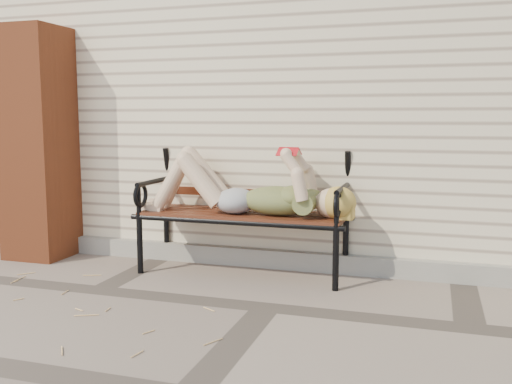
% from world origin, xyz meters
% --- Properties ---
extents(ground, '(80.00, 80.00, 0.00)m').
position_xyz_m(ground, '(0.00, 0.00, 0.00)').
color(ground, gray).
rests_on(ground, ground).
extents(house_wall, '(8.00, 4.00, 3.00)m').
position_xyz_m(house_wall, '(0.00, 3.00, 1.50)').
color(house_wall, beige).
rests_on(house_wall, ground).
extents(foundation_strip, '(8.00, 0.10, 0.15)m').
position_xyz_m(foundation_strip, '(0.00, 0.97, 0.07)').
color(foundation_strip, '#9B978C').
rests_on(foundation_strip, ground).
extents(brick_pillar, '(0.50, 0.50, 2.00)m').
position_xyz_m(brick_pillar, '(-2.30, 0.75, 1.00)').
color(brick_pillar, '#944121').
rests_on(brick_pillar, ground).
extents(garden_bench, '(1.77, 0.70, 1.14)m').
position_xyz_m(garden_bench, '(-0.41, 0.84, 0.64)').
color(garden_bench, black).
rests_on(garden_bench, ground).
extents(reading_woman, '(1.67, 0.38, 0.53)m').
position_xyz_m(reading_woman, '(-0.40, 0.70, 0.68)').
color(reading_woman, '#093640').
rests_on(reading_woman, ground).
extents(straw_scatter, '(2.46, 1.67, 0.01)m').
position_xyz_m(straw_scatter, '(-1.63, -0.43, 0.01)').
color(straw_scatter, '#E8B871').
rests_on(straw_scatter, ground).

